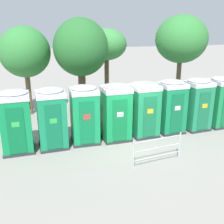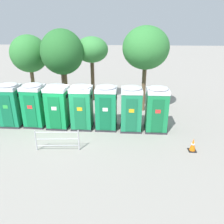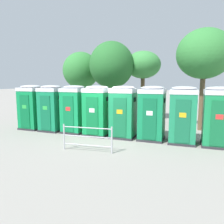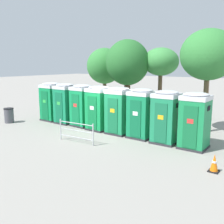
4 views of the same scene
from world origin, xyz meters
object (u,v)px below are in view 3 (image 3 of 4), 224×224
Objects in this scene: portapotty_5 at (152,113)px; street_tree_3 at (81,71)px; portapotty_4 at (123,112)px; portapotty_7 at (218,116)px; street_tree_0 at (143,66)px; event_barrier at (87,137)px; portapotty_6 at (183,115)px; portapotty_1 at (52,108)px; street_tree_1 at (112,66)px; portapotty_2 at (74,109)px; street_tree_2 at (204,54)px; portapotty_3 at (97,110)px; portapotty_0 at (32,107)px.

street_tree_3 is (-6.33, 5.01, 2.27)m from portapotty_5.
portapotty_7 is (4.18, -0.06, 0.00)m from portapotty_4.
event_barrier is (-0.49, -7.82, -3.27)m from street_tree_0.
portapotty_4 is 4.18m from portapotty_7.
portapotty_6 is 0.53× the size of street_tree_0.
street_tree_1 reaches higher than portapotty_1.
street_tree_3 is at bearing -177.92° from street_tree_0.
portapotty_7 is 5.52m from event_barrier.
portapotty_5 is 1.00× the size of portapotty_6.
portapotty_1 is at bearing -177.36° from portapotty_2.
street_tree_0 is 0.90× the size of street_tree_1.
portapotty_1 is 8.87m from street_tree_2.
street_tree_1 is at bearing 99.44° from portapotty_3.
street_tree_1 reaches higher than portapotty_5.
portapotty_6 is 1.39m from portapotty_7.
portapotty_2 is 4.18m from portapotty_5.
portapotty_4 is 1.00× the size of portapotty_5.
street_tree_2 is at bearing 20.99° from portapotty_1.
portapotty_0 and portapotty_2 have the same top height.
portapotty_2 is 1.00× the size of portapotty_4.
street_tree_1 is at bearing 78.99° from portapotty_2.
event_barrier is (-2.06, -2.63, -0.72)m from portapotty_5.
portapotty_4 is 2.79m from event_barrier.
portapotty_5 is 4.77m from street_tree_2.
portapotty_3 is 5.93m from street_tree_0.
street_tree_0 is (-1.57, 5.18, 2.56)m from portapotty_5.
street_tree_0 is 4.40m from street_tree_2.
portapotty_5 is at bearing -1.26° from portapotty_2.
street_tree_2 reaches higher than portapotty_0.
portapotty_1 is 1.00× the size of portapotty_3.
portapotty_0 and portapotty_1 have the same top height.
portapotty_4 is at bearing -0.94° from portapotty_0.
portapotty_7 is (5.57, -0.05, 0.00)m from portapotty_3.
event_barrier is (2.11, -2.73, -0.72)m from portapotty_2.
event_barrier is at bearing -78.10° from street_tree_1.
street_tree_3 is at bearing 146.58° from portapotty_6.
portapotty_5 is at bearing -48.56° from street_tree_1.
portapotty_3 is 1.24× the size of event_barrier.
portapotty_4 is (2.78, -0.11, -0.00)m from portapotty_2.
portapotty_0 is at bearing 178.66° from portapotty_3.
portapotty_0 and portapotty_5 have the same top height.
portapotty_4 reaches higher than event_barrier.
street_tree_2 reaches higher than portapotty_6.
portapotty_0 is at bearing -162.19° from street_tree_2.
street_tree_2 is at bearing -29.44° from street_tree_0.
street_tree_0 is (2.61, 5.09, 2.56)m from portapotty_2.
portapotty_2 is at bearing 178.19° from portapotty_6.
portapotty_0 is 4.18m from portapotty_3.
street_tree_0 reaches higher than portapotty_7.
portapotty_2 is 5.83m from street_tree_3.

